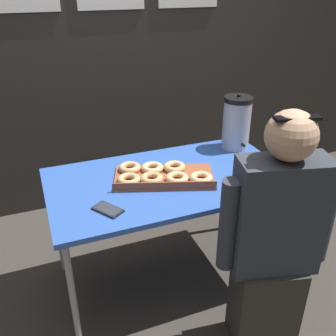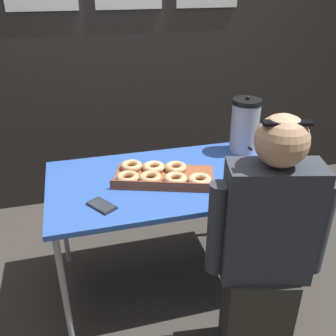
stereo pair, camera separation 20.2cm
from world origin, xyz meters
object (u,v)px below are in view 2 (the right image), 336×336
donut_box (161,175)px  person_seated (265,252)px  coffee_urn (245,126)px  cell_phone (102,206)px

donut_box → person_seated: person_seated is taller
coffee_urn → person_seated: bearing=-107.5°
coffee_urn → person_seated: 0.89m
donut_box → cell_phone: 0.39m
coffee_urn → person_seated: size_ratio=0.28×
cell_phone → person_seated: size_ratio=0.13×
coffee_urn → cell_phone: size_ratio=2.16×
person_seated → donut_box: bearing=-45.9°
person_seated → cell_phone: bearing=-15.5°
donut_box → cell_phone: size_ratio=3.63×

